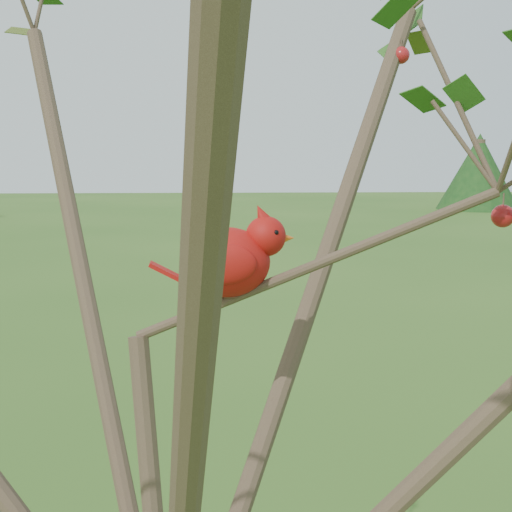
{
  "coord_description": "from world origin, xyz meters",
  "views": [
    {
      "loc": [
        0.09,
        -1.1,
        2.26
      ],
      "look_at": [
        0.15,
        0.09,
        2.09
      ],
      "focal_mm": 50.0,
      "sensor_mm": 36.0,
      "label": 1
    }
  ],
  "objects": [
    {
      "name": "crabapple_tree",
      "position": [
        0.03,
        -0.02,
        2.12
      ],
      "size": [
        2.35,
        2.05,
        2.95
      ],
      "color": "#3B2C20",
      "rests_on": "ground"
    },
    {
      "name": "cardinal",
      "position": [
        0.11,
        0.09,
        2.09
      ],
      "size": [
        0.25,
        0.13,
        0.17
      ],
      "rotation": [
        0.0,
        0.0,
        0.05
      ],
      "color": "red",
      "rests_on": "ground"
    },
    {
      "name": "distant_trees",
      "position": [
        -2.07,
        23.27,
        1.42
      ],
      "size": [
        38.57,
        11.56,
        3.04
      ],
      "color": "#3B2C20",
      "rests_on": "ground"
    }
  ]
}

